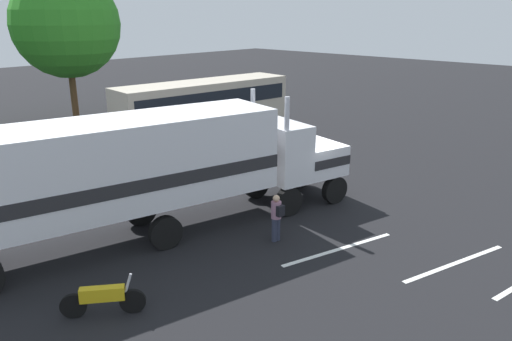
{
  "coord_description": "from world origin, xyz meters",
  "views": [
    {
      "loc": [
        -15.6,
        -11.42,
        7.35
      ],
      "look_at": [
        -2.71,
        0.75,
        1.6
      ],
      "focal_mm": 34.63,
      "sensor_mm": 36.0,
      "label": 1
    }
  ],
  "objects_px": {
    "parked_bus": "(204,104)",
    "tree_center": "(66,24)",
    "person_bystander": "(276,216)",
    "motorcycle": "(103,298)",
    "semi_truck": "(152,165)"
  },
  "relations": [
    {
      "from": "person_bystander",
      "to": "motorcycle",
      "type": "bearing_deg",
      "value": 176.57
    },
    {
      "from": "parked_bus",
      "to": "tree_center",
      "type": "height_order",
      "value": "tree_center"
    },
    {
      "from": "person_bystander",
      "to": "motorcycle",
      "type": "distance_m",
      "value": 6.21
    },
    {
      "from": "person_bystander",
      "to": "motorcycle",
      "type": "xyz_separation_m",
      "value": [
        -6.18,
        0.37,
        -0.41
      ]
    },
    {
      "from": "tree_center",
      "to": "person_bystander",
      "type": "bearing_deg",
      "value": -101.38
    },
    {
      "from": "parked_bus",
      "to": "semi_truck",
      "type": "bearing_deg",
      "value": -138.05
    },
    {
      "from": "semi_truck",
      "to": "parked_bus",
      "type": "xyz_separation_m",
      "value": [
        10.18,
        9.15,
        -0.46
      ]
    },
    {
      "from": "motorcycle",
      "to": "tree_center",
      "type": "xyz_separation_m",
      "value": [
        10.66,
        21.87,
        6.02
      ]
    },
    {
      "from": "semi_truck",
      "to": "motorcycle",
      "type": "relative_size",
      "value": 8.32
    },
    {
      "from": "semi_truck",
      "to": "person_bystander",
      "type": "bearing_deg",
      "value": -52.9
    },
    {
      "from": "person_bystander",
      "to": "parked_bus",
      "type": "bearing_deg",
      "value": 58.29
    },
    {
      "from": "semi_truck",
      "to": "person_bystander",
      "type": "xyz_separation_m",
      "value": [
        2.49,
        -3.29,
        -1.63
      ]
    },
    {
      "from": "motorcycle",
      "to": "parked_bus",
      "type": "bearing_deg",
      "value": 41.04
    },
    {
      "from": "parked_bus",
      "to": "tree_center",
      "type": "xyz_separation_m",
      "value": [
        -3.21,
        9.79,
        4.44
      ]
    },
    {
      "from": "semi_truck",
      "to": "motorcycle",
      "type": "bearing_deg",
      "value": -141.6
    }
  ]
}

